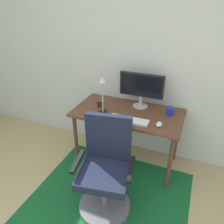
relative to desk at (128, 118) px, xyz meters
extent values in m
cube|color=silver|center=(-0.15, 0.40, 0.65)|extent=(6.00, 0.10, 2.60)
cube|color=#145627|center=(0.03, -0.67, -0.65)|extent=(1.63, 1.45, 0.01)
cube|color=brown|center=(0.00, 0.00, 0.07)|extent=(1.27, 0.66, 0.03)
cylinder|color=brown|center=(-0.57, -0.27, -0.30)|extent=(0.04, 0.04, 0.70)
cylinder|color=brown|center=(0.57, -0.27, -0.30)|extent=(0.04, 0.04, 0.70)
cylinder|color=brown|center=(-0.57, 0.27, -0.30)|extent=(0.04, 0.04, 0.70)
cylinder|color=brown|center=(0.57, 0.27, -0.30)|extent=(0.04, 0.04, 0.70)
cylinder|color=#B2B2B7|center=(0.09, 0.19, 0.09)|extent=(0.18, 0.18, 0.01)
cylinder|color=#B2B2B7|center=(0.09, 0.19, 0.15)|extent=(0.04, 0.04, 0.13)
cube|color=black|center=(0.09, 0.19, 0.36)|extent=(0.53, 0.04, 0.28)
cube|color=black|center=(0.09, 0.17, 0.36)|extent=(0.49, 0.00, 0.24)
cube|color=white|center=(0.07, -0.19, 0.09)|extent=(0.43, 0.13, 0.02)
ellipsoid|color=white|center=(0.40, -0.17, 0.10)|extent=(0.06, 0.10, 0.03)
cylinder|color=#19309F|center=(0.46, 0.11, 0.13)|extent=(0.08, 0.08, 0.09)
cube|color=black|center=(-0.38, 0.04, 0.09)|extent=(0.13, 0.16, 0.01)
cylinder|color=black|center=(-0.27, -0.13, 0.09)|extent=(0.11, 0.11, 0.01)
cylinder|color=beige|center=(-0.27, -0.13, 0.27)|extent=(0.02, 0.02, 0.36)
cone|color=beige|center=(-0.27, -0.13, 0.48)|extent=(0.08, 0.08, 0.06)
cylinder|color=slate|center=(0.03, -0.77, -0.63)|extent=(0.52, 0.52, 0.05)
cylinder|color=slate|center=(0.03, -0.77, -0.42)|extent=(0.06, 0.06, 0.37)
cube|color=#191E33|center=(0.03, -0.77, -0.19)|extent=(0.54, 0.54, 0.08)
cube|color=#191E33|center=(0.00, -0.57, 0.09)|extent=(0.44, 0.14, 0.48)
cube|color=black|center=(-0.21, -0.82, -0.08)|extent=(0.10, 0.33, 0.03)
cube|color=black|center=(0.28, -0.73, -0.08)|extent=(0.10, 0.33, 0.03)
camera|label=1|loc=(0.68, -2.16, 1.28)|focal=35.02mm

